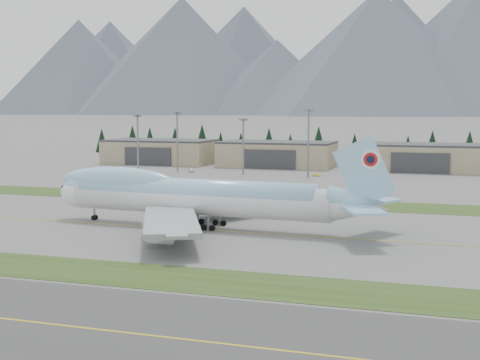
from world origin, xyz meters
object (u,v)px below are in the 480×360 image
(hangar_right, at_px, (422,157))
(hangar_left, at_px, (160,151))
(service_vehicle_a, at_px, (191,172))
(service_vehicle_b, at_px, (317,176))
(boeing_747_freighter, at_px, (195,196))
(hangar_center, at_px, (277,154))

(hangar_right, bearing_deg, hangar_left, 180.00)
(service_vehicle_a, relative_size, service_vehicle_b, 1.17)
(boeing_747_freighter, xyz_separation_m, hangar_center, (-20.41, 146.93, -1.23))
(hangar_center, distance_m, service_vehicle_b, 43.18)
(hangar_left, relative_size, service_vehicle_a, 12.19)
(service_vehicle_a, bearing_deg, hangar_center, 19.37)
(hangar_right, distance_m, service_vehicle_a, 92.78)
(boeing_747_freighter, xyz_separation_m, hangar_right, (39.59, 146.93, -1.23))
(boeing_747_freighter, bearing_deg, hangar_right, 77.90)
(hangar_left, xyz_separation_m, service_vehicle_b, (79.23, -35.33, -5.39))
(hangar_center, xyz_separation_m, hangar_right, (60.00, 0.00, 0.00))
(boeing_747_freighter, bearing_deg, hangar_center, 100.89)
(boeing_747_freighter, relative_size, service_vehicle_b, 22.65)
(hangar_center, relative_size, hangar_right, 1.00)
(boeing_747_freighter, distance_m, service_vehicle_b, 111.86)
(hangar_left, xyz_separation_m, hangar_right, (115.00, 0.00, 0.00))
(boeing_747_freighter, height_order, hangar_center, boeing_747_freighter)
(boeing_747_freighter, relative_size, hangar_right, 1.58)
(boeing_747_freighter, xyz_separation_m, service_vehicle_a, (-46.51, 112.78, -6.62))
(hangar_right, bearing_deg, service_vehicle_a, -158.36)
(hangar_center, bearing_deg, hangar_right, 0.00)
(hangar_center, bearing_deg, hangar_left, 180.00)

